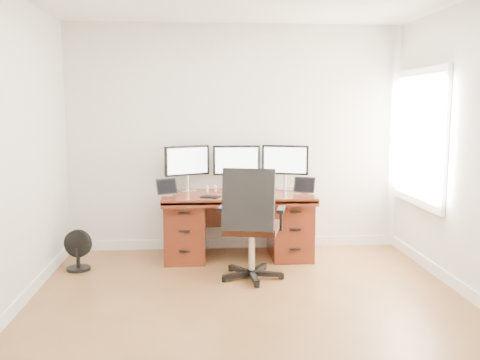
{
  "coord_description": "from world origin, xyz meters",
  "views": [
    {
      "loc": [
        -0.42,
        -4.18,
        1.75
      ],
      "look_at": [
        0.0,
        1.5,
        0.95
      ],
      "focal_mm": 40.0,
      "sensor_mm": 36.0,
      "label": 1
    }
  ],
  "objects": [
    {
      "name": "monitor_center",
      "position": [
        0.0,
        2.07,
        1.09
      ],
      "size": [
        0.55,
        0.14,
        0.53
      ],
      "rotation": [
        0.0,
        0.0,
        0.01
      ],
      "color": "silver",
      "rests_on": "desk"
    },
    {
      "name": "figurine_brown",
      "position": [
        -0.13,
        1.95,
        0.79
      ],
      "size": [
        0.03,
        0.03,
        0.08
      ],
      "color": "brown",
      "rests_on": "desk"
    },
    {
      "name": "monitor_right",
      "position": [
        0.58,
        2.07,
        1.09
      ],
      "size": [
        0.54,
        0.19,
        0.53
      ],
      "rotation": [
        0.0,
        0.0,
        -0.29
      ],
      "color": "silver",
      "rests_on": "desk"
    },
    {
      "name": "figurine_purple",
      "position": [
        0.25,
        1.95,
        0.79
      ],
      "size": [
        0.03,
        0.03,
        0.08
      ],
      "color": "#9469DC",
      "rests_on": "desk"
    },
    {
      "name": "floor_fan",
      "position": [
        -1.74,
        1.46,
        0.21
      ],
      "size": [
        0.3,
        0.25,
        0.43
      ],
      "rotation": [
        0.0,
        0.0,
        -0.24
      ],
      "color": "black",
      "rests_on": "ground"
    },
    {
      "name": "figurine_pink",
      "position": [
        -0.25,
        1.95,
        0.79
      ],
      "size": [
        0.03,
        0.03,
        0.08
      ],
      "color": "#F06584",
      "rests_on": "desk"
    },
    {
      "name": "tablet_right",
      "position": [
        0.75,
        1.75,
        0.84
      ],
      "size": [
        0.25,
        0.16,
        0.19
      ],
      "rotation": [
        0.0,
        0.0,
        -0.43
      ],
      "color": "silver",
      "rests_on": "desk"
    },
    {
      "name": "figurine_yellow",
      "position": [
        -0.35,
        1.95,
        0.79
      ],
      "size": [
        0.03,
        0.03,
        0.08
      ],
      "color": "#D3CE70",
      "rests_on": "desk"
    },
    {
      "name": "figurine_blue",
      "position": [
        0.14,
        1.95,
        0.79
      ],
      "size": [
        0.03,
        0.03,
        0.08
      ],
      "color": "#5479DF",
      "rests_on": "desk"
    },
    {
      "name": "phone",
      "position": [
        0.0,
        1.81,
        0.76
      ],
      "size": [
        0.13,
        0.09,
        0.01
      ],
      "primitive_type": "cube",
      "rotation": [
        0.0,
        0.0,
        0.32
      ],
      "color": "black",
      "rests_on": "desk"
    },
    {
      "name": "desk",
      "position": [
        0.0,
        1.83,
        0.4
      ],
      "size": [
        1.7,
        0.8,
        0.75
      ],
      "color": "#531D10",
      "rests_on": "ground"
    },
    {
      "name": "trackpad",
      "position": [
        0.3,
        1.63,
        0.76
      ],
      "size": [
        0.15,
        0.15,
        0.01
      ],
      "primitive_type": "cube",
      "rotation": [
        0.0,
        0.0,
        -0.03
      ],
      "color": "silver",
      "rests_on": "desk"
    },
    {
      "name": "monitor_left",
      "position": [
        -0.58,
        2.07,
        1.09
      ],
      "size": [
        0.51,
        0.26,
        0.53
      ],
      "rotation": [
        0.0,
        0.0,
        0.43
      ],
      "color": "silver",
      "rests_on": "desk"
    },
    {
      "name": "back_wall",
      "position": [
        0.0,
        2.25,
        1.35
      ],
      "size": [
        4.0,
        0.1,
        2.7
      ],
      "primitive_type": "cube",
      "color": "silver",
      "rests_on": "ground"
    },
    {
      "name": "office_chair",
      "position": [
        0.07,
        1.01,
        0.38
      ],
      "size": [
        0.74,
        0.74,
        1.15
      ],
      "rotation": [
        0.0,
        0.0,
        -0.23
      ],
      "color": "black",
      "rests_on": "ground"
    },
    {
      "name": "figurine_orange",
      "position": [
        0.34,
        1.95,
        0.79
      ],
      "size": [
        0.03,
        0.03,
        0.08
      ],
      "color": "gold",
      "rests_on": "desk"
    },
    {
      "name": "keyboard",
      "position": [
        0.0,
        1.63,
        0.76
      ],
      "size": [
        0.3,
        0.16,
        0.01
      ],
      "primitive_type": "cube",
      "rotation": [
        0.0,
        0.0,
        -0.15
      ],
      "color": "silver",
      "rests_on": "desk"
    },
    {
      "name": "ground",
      "position": [
        0.0,
        0.0,
        0.0
      ],
      "size": [
        4.5,
        4.5,
        0.0
      ],
      "primitive_type": "plane",
      "color": "brown",
      "rests_on": "ground"
    },
    {
      "name": "tablet_left",
      "position": [
        -0.8,
        1.75,
        0.84
      ],
      "size": [
        0.24,
        0.17,
        0.19
      ],
      "rotation": [
        0.0,
        0.0,
        0.47
      ],
      "color": "silver",
      "rests_on": "desk"
    },
    {
      "name": "drawing_tablet",
      "position": [
        -0.32,
        1.6,
        0.76
      ],
      "size": [
        0.24,
        0.2,
        0.01
      ],
      "primitive_type": "cube",
      "rotation": [
        0.0,
        0.0,
        -0.39
      ],
      "color": "black",
      "rests_on": "desk"
    }
  ]
}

